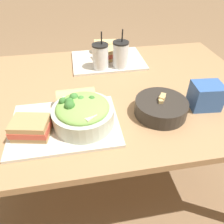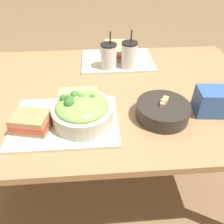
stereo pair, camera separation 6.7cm
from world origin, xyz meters
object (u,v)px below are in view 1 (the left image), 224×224
object	(u,v)px
baguette_far	(107,46)
baguette_near	(77,98)
drink_cup_dark	(101,57)
drink_cup_red	(121,55)
chip_bag	(206,96)
salad_bowl	(83,113)
sandwich_far	(107,54)
sandwich_near	(31,128)
soup_bowl	(161,107)

from	to	relation	value
baguette_far	baguette_near	bearing A→B (deg)	164.81
drink_cup_dark	baguette_near	bearing A→B (deg)	-114.38
drink_cup_red	chip_bag	bearing A→B (deg)	-55.29
salad_bowl	sandwich_far	bearing A→B (deg)	71.87
sandwich_near	baguette_near	size ratio (longest dim) A/B	0.95
sandwich_far	drink_cup_red	xyz separation A→B (m)	(0.06, -0.10, 0.03)
sandwich_far	sandwich_near	bearing A→B (deg)	-132.86
baguette_near	baguette_far	world-z (taller)	same
drink_cup_dark	drink_cup_red	distance (m)	0.11
sandwich_far	chip_bag	distance (m)	0.60
sandwich_near	chip_bag	distance (m)	0.70
soup_bowl	drink_cup_red	size ratio (longest dim) A/B	1.04
drink_cup_red	drink_cup_dark	bearing A→B (deg)	180.00
drink_cup_dark	soup_bowl	bearing A→B (deg)	-66.10
sandwich_far	drink_cup_dark	distance (m)	0.11
baguette_near	drink_cup_dark	world-z (taller)	drink_cup_dark
sandwich_near	drink_cup_red	size ratio (longest dim) A/B	0.74
sandwich_far	baguette_far	xyz separation A→B (m)	(0.02, 0.11, 0.01)
baguette_near	drink_cup_dark	bearing A→B (deg)	-25.63
sandwich_near	baguette_far	xyz separation A→B (m)	(0.38, 0.67, 0.01)
soup_bowl	chip_bag	bearing A→B (deg)	4.79
sandwich_far	baguette_far	bearing A→B (deg)	71.58
baguette_near	sandwich_near	bearing A→B (deg)	129.43
soup_bowl	chip_bag	xyz separation A→B (m)	(0.20, 0.02, 0.02)
soup_bowl	drink_cup_red	distance (m)	0.43
sandwich_near	baguette_near	bearing A→B (deg)	52.52
salad_bowl	sandwich_near	distance (m)	0.19
drink_cup_dark	chip_bag	xyz separation A→B (m)	(0.38, -0.40, -0.02)
baguette_near	chip_bag	distance (m)	0.53
drink_cup_dark	drink_cup_red	xyz separation A→B (m)	(0.11, 0.00, 0.00)
sandwich_far	baguette_far	size ratio (longest dim) A/B	0.90
drink_cup_dark	sandwich_near	bearing A→B (deg)	-124.06
salad_bowl	sandwich_near	xyz separation A→B (m)	(-0.19, -0.03, -0.02)
sandwich_near	chip_bag	xyz separation A→B (m)	(0.70, 0.06, 0.01)
baguette_near	sandwich_far	size ratio (longest dim) A/B	1.15
drink_cup_dark	drink_cup_red	world-z (taller)	drink_cup_red
baguette_far	drink_cup_dark	bearing A→B (deg)	169.38
salad_bowl	sandwich_far	size ratio (longest dim) A/B	1.68
salad_bowl	baguette_far	world-z (taller)	salad_bowl
salad_bowl	drink_cup_red	distance (m)	0.49
soup_bowl	baguette_far	xyz separation A→B (m)	(-0.12, 0.62, 0.02)
soup_bowl	baguette_near	distance (m)	0.34
chip_bag	drink_cup_red	bearing A→B (deg)	129.98
drink_cup_red	chip_bag	distance (m)	0.49
chip_bag	soup_bowl	bearing A→B (deg)	-169.94
baguette_far	salad_bowl	bearing A→B (deg)	169.84
drink_cup_red	baguette_far	bearing A→B (deg)	101.94
salad_bowl	sandwich_near	bearing A→B (deg)	-170.98
salad_bowl	drink_cup_red	bearing A→B (deg)	61.78
baguette_near	drink_cup_red	world-z (taller)	drink_cup_red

